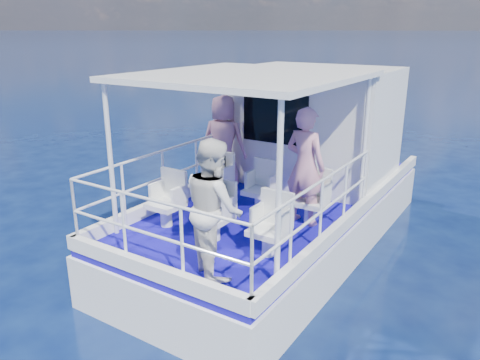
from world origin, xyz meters
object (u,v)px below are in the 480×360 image
passenger_port_fwd (224,142)px  panda (211,171)px  passenger_stbd_aft (214,207)px  backpack_center (213,199)px

passenger_port_fwd → panda: 2.41m
passenger_port_fwd → passenger_stbd_aft: passenger_port_fwd is taller
passenger_port_fwd → passenger_stbd_aft: 3.32m
backpack_center → panda: (-0.00, -0.03, 0.42)m
passenger_port_fwd → panda: (1.24, -2.07, 0.15)m
backpack_center → passenger_stbd_aft: bearing=-53.3°
passenger_stbd_aft → passenger_port_fwd: bearing=-20.3°
backpack_center → passenger_port_fwd: bearing=121.3°
panda → passenger_stbd_aft: bearing=-52.1°
passenger_stbd_aft → panda: passenger_stbd_aft is taller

